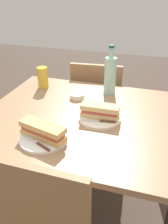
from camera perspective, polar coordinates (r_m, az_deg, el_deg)
ground_plane at (r=1.81m, az=0.00°, el=-22.43°), size 8.00×8.00×0.00m
dining_table at (r=1.36m, az=0.00°, el=-5.09°), size 1.08×0.90×0.77m
chair_near at (r=1.99m, az=3.13°, el=1.78°), size 0.43×0.43×0.87m
plate_near at (r=1.12m, az=-9.50°, el=-6.15°), size 0.22×0.22×0.01m
baguette_sandwich_near at (r=1.09m, az=-9.67°, el=-4.38°), size 0.23×0.12×0.07m
knife_near at (r=1.08m, az=-10.86°, el=-7.20°), size 0.17×0.09×0.01m
plate_far at (r=1.26m, az=3.69°, el=-1.39°), size 0.22×0.22×0.01m
baguette_sandwich_far at (r=1.24m, az=3.75°, el=0.26°), size 0.20×0.07×0.07m
knife_far at (r=1.21m, az=3.73°, el=-2.14°), size 0.18×0.04×0.01m
water_bottle at (r=1.51m, az=6.16°, el=8.65°), size 0.07×0.07×0.30m
beer_glass at (r=1.63m, az=-9.66°, el=7.99°), size 0.07×0.07×0.14m
olive_bowl at (r=1.48m, az=-1.65°, el=3.84°), size 0.09×0.09×0.03m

